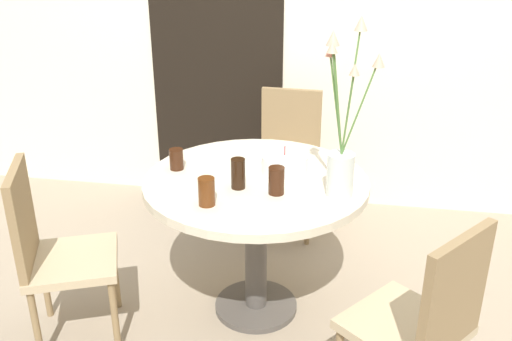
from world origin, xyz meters
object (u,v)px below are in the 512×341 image
(drink_glass_0, at_px, (176,159))
(drink_glass_2, at_px, (238,174))
(drink_glass_1, at_px, (276,181))
(drink_glass_3, at_px, (207,192))
(side_plate, at_px, (265,149))
(chair_far_back, at_px, (52,247))
(chair_near_front, at_px, (424,318))
(chair_right_flank, at_px, (288,154))
(flower_vase, at_px, (343,145))
(birthday_cake, at_px, (285,164))

(drink_glass_0, relative_size, drink_glass_2, 0.73)
(drink_glass_2, bearing_deg, drink_glass_1, -9.11)
(drink_glass_2, distance_m, drink_glass_3, 0.21)
(side_plate, relative_size, drink_glass_3, 1.70)
(chair_far_back, distance_m, side_plate, 1.15)
(chair_far_back, bearing_deg, drink_glass_1, -100.00)
(side_plate, relative_size, drink_glass_0, 2.05)
(chair_near_front, xyz_separation_m, drink_glass_0, (-1.13, 0.64, 0.30))
(chair_right_flank, distance_m, drink_glass_3, 1.30)
(chair_far_back, xyz_separation_m, flower_vase, (1.27, 0.27, 0.48))
(flower_vase, xyz_separation_m, side_plate, (-0.41, 0.46, -0.22))
(chair_right_flank, distance_m, birthday_cake, 0.92)
(chair_near_front, xyz_separation_m, drink_glass_2, (-0.80, 0.48, 0.32))
(chair_near_front, distance_m, drink_glass_0, 1.34)
(chair_near_front, xyz_separation_m, birthday_cake, (-0.61, 0.68, 0.29))
(chair_far_back, distance_m, birthday_cake, 1.13)
(birthday_cake, bearing_deg, drink_glass_3, -126.16)
(chair_near_front, distance_m, drink_glass_1, 0.83)
(birthday_cake, height_order, drink_glass_1, birthday_cake)
(side_plate, distance_m, drink_glass_3, 0.68)
(chair_near_front, bearing_deg, drink_glass_2, -82.12)
(birthday_cake, relative_size, drink_glass_0, 2.13)
(chair_right_flank, distance_m, drink_glass_2, 1.11)
(drink_glass_2, height_order, drink_glass_3, drink_glass_2)
(chair_far_back, bearing_deg, drink_glass_3, -107.76)
(drink_glass_1, bearing_deg, birthday_cake, 88.12)
(drink_glass_1, bearing_deg, chair_near_front, -36.08)
(side_plate, distance_m, drink_glass_2, 0.48)
(birthday_cake, relative_size, side_plate, 1.04)
(chair_near_front, bearing_deg, flower_vase, -106.42)
(chair_right_flank, relative_size, chair_far_back, 1.00)
(drink_glass_0, bearing_deg, chair_near_front, -29.39)
(drink_glass_0, bearing_deg, drink_glass_2, -25.16)
(chair_far_back, height_order, drink_glass_3, chair_far_back)
(chair_right_flank, height_order, chair_far_back, same)
(drink_glass_1, height_order, drink_glass_2, drink_glass_2)
(drink_glass_3, bearing_deg, drink_glass_2, 62.69)
(chair_right_flank, bearing_deg, birthday_cake, -82.09)
(chair_right_flank, height_order, chair_near_front, same)
(chair_far_back, xyz_separation_m, drink_glass_1, (0.99, 0.22, 0.31))
(chair_right_flank, height_order, birthday_cake, chair_right_flank)
(chair_right_flank, xyz_separation_m, drink_glass_2, (-0.10, -1.06, 0.32))
(side_plate, bearing_deg, drink_glass_2, -95.34)
(birthday_cake, distance_m, flower_vase, 0.37)
(chair_far_back, relative_size, drink_glass_2, 6.33)
(chair_near_front, distance_m, drink_glass_3, 0.99)
(chair_near_front, bearing_deg, chair_far_back, -59.32)
(chair_right_flank, xyz_separation_m, chair_near_front, (0.70, -1.54, 0.00))
(birthday_cake, relative_size, flower_vase, 0.29)
(birthday_cake, height_order, drink_glass_2, drink_glass_2)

